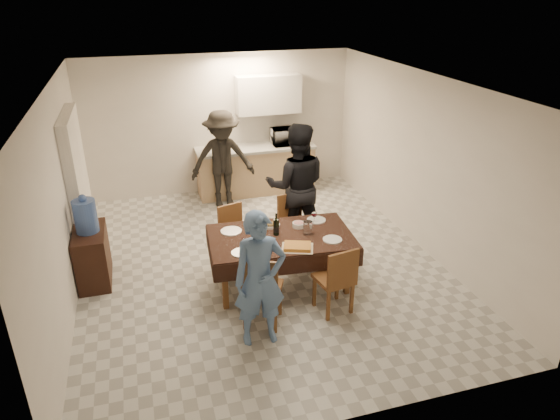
{
  "coord_description": "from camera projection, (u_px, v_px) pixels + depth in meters",
  "views": [
    {
      "loc": [
        -1.5,
        -6.12,
        3.75
      ],
      "look_at": [
        0.21,
        -0.3,
        0.96
      ],
      "focal_mm": 32.0,
      "sensor_mm": 36.0,
      "label": 1
    }
  ],
  "objects": [
    {
      "name": "console",
      "position": [
        93.0,
        256.0,
        6.72
      ],
      "size": [
        0.41,
        0.81,
        0.75
      ],
      "primitive_type": "cube",
      "color": "black",
      "rests_on": "floor"
    },
    {
      "name": "plate_far_left",
      "position": [
        231.0,
        231.0,
        6.61
      ],
      "size": [
        0.28,
        0.28,
        0.02
      ],
      "primitive_type": "cylinder",
      "color": "white",
      "rests_on": "dining_table"
    },
    {
      "name": "chair_near_left",
      "position": [
        264.0,
        284.0,
        5.71
      ],
      "size": [
        0.58,
        0.6,
        0.52
      ],
      "rotation": [
        0.0,
        0.0,
        -0.45
      ],
      "color": "brown",
      "rests_on": "floor"
    },
    {
      "name": "wall_front",
      "position": [
        348.0,
        306.0,
        4.13
      ],
      "size": [
        5.0,
        0.02,
        2.6
      ],
      "primitive_type": "cube",
      "color": "silver",
      "rests_on": "floor"
    },
    {
      "name": "savoury_tart",
      "position": [
        297.0,
        247.0,
        6.19
      ],
      "size": [
        0.47,
        0.41,
        0.05
      ],
      "primitive_type": "cube",
      "rotation": [
        0.0,
        0.0,
        -0.35
      ],
      "color": "gold",
      "rests_on": "dining_table"
    },
    {
      "name": "wine_bottle",
      "position": [
        276.0,
        224.0,
        6.47
      ],
      "size": [
        0.08,
        0.08,
        0.31
      ],
      "primitive_type": null,
      "color": "black",
      "rests_on": "dining_table"
    },
    {
      "name": "kitchen_base_cabinet",
      "position": [
        256.0,
        171.0,
        9.6
      ],
      "size": [
        2.2,
        0.6,
        0.86
      ],
      "primitive_type": "cube",
      "color": "tan",
      "rests_on": "floor"
    },
    {
      "name": "water_pitcher",
      "position": [
        308.0,
        228.0,
        6.51
      ],
      "size": [
        0.12,
        0.12,
        0.18
      ],
      "primitive_type": "cylinder",
      "color": "white",
      "rests_on": "dining_table"
    },
    {
      "name": "plate_near_left",
      "position": [
        241.0,
        253.0,
        6.09
      ],
      "size": [
        0.24,
        0.24,
        0.01
      ],
      "primitive_type": "cylinder",
      "color": "white",
      "rests_on": "dining_table"
    },
    {
      "name": "person_near",
      "position": [
        260.0,
        280.0,
        5.42
      ],
      "size": [
        0.59,
        0.4,
        1.6
      ],
      "primitive_type": "imported",
      "rotation": [
        0.0,
        0.0,
        -0.03
      ],
      "color": "#5779AD",
      "rests_on": "floor"
    },
    {
      "name": "wine_glass_a",
      "position": [
        244.0,
        244.0,
        6.11
      ],
      "size": [
        0.08,
        0.08,
        0.18
      ],
      "primitive_type": null,
      "color": "white",
      "rests_on": "dining_table"
    },
    {
      "name": "water_jug",
      "position": [
        85.0,
        216.0,
        6.47
      ],
      "size": [
        0.29,
        0.29,
        0.44
      ],
      "primitive_type": "cylinder",
      "color": "#4A70C5",
      "rests_on": "console"
    },
    {
      "name": "plate_far_right",
      "position": [
        316.0,
        220.0,
        6.92
      ],
      "size": [
        0.26,
        0.26,
        0.02
      ],
      "primitive_type": "cylinder",
      "color": "white",
      "rests_on": "dining_table"
    },
    {
      "name": "floor",
      "position": [
        260.0,
        263.0,
        7.29
      ],
      "size": [
        5.0,
        6.0,
        0.02
      ],
      "primitive_type": "cube",
      "color": "beige",
      "rests_on": "ground"
    },
    {
      "name": "chair_near_right",
      "position": [
        337.0,
        275.0,
        5.96
      ],
      "size": [
        0.48,
        0.48,
        0.49
      ],
      "rotation": [
        0.0,
        0.0,
        0.17
      ],
      "color": "brown",
      "rests_on": "floor"
    },
    {
      "name": "person_far",
      "position": [
        296.0,
        186.0,
        7.46
      ],
      "size": [
        1.09,
        0.94,
        1.92
      ],
      "primitive_type": "imported",
      "rotation": [
        0.0,
        0.0,
        2.88
      ],
      "color": "black",
      "rests_on": "floor"
    },
    {
      "name": "person_kitchen",
      "position": [
        223.0,
        159.0,
        8.84
      ],
      "size": [
        1.13,
        0.65,
        1.75
      ],
      "primitive_type": "imported",
      "color": "black",
      "rests_on": "floor"
    },
    {
      "name": "salad_bowl",
      "position": [
        298.0,
        225.0,
        6.72
      ],
      "size": [
        0.16,
        0.16,
        0.06
      ],
      "primitive_type": "cylinder",
      "color": "white",
      "rests_on": "dining_table"
    },
    {
      "name": "dining_table",
      "position": [
        281.0,
        238.0,
        6.52
      ],
      "size": [
        1.94,
        1.22,
        0.73
      ],
      "rotation": [
        0.0,
        0.0,
        -0.07
      ],
      "color": "black",
      "rests_on": "floor"
    },
    {
      "name": "wall_left",
      "position": [
        61.0,
        201.0,
        6.1
      ],
      "size": [
        0.02,
        6.0,
        2.6
      ],
      "primitive_type": "cube",
      "color": "silver",
      "rests_on": "floor"
    },
    {
      "name": "upper_cabinet",
      "position": [
        268.0,
        94.0,
        9.2
      ],
      "size": [
        1.2,
        0.34,
        0.7
      ],
      "primitive_type": "cube",
      "color": "silver",
      "rests_on": "wall_back"
    },
    {
      "name": "microwave",
      "position": [
        287.0,
        136.0,
        9.49
      ],
      "size": [
        0.56,
        0.38,
        0.31
      ],
      "primitive_type": "imported",
      "rotation": [
        0.0,
        0.0,
        3.14
      ],
      "color": "silver",
      "rests_on": "kitchen_worktop"
    },
    {
      "name": "mushroom_dish",
      "position": [
        272.0,
        226.0,
        6.73
      ],
      "size": [
        0.21,
        0.21,
        0.04
      ],
      "primitive_type": "cylinder",
      "color": "white",
      "rests_on": "dining_table"
    },
    {
      "name": "wall_right",
      "position": [
        422.0,
        163.0,
        7.39
      ],
      "size": [
        0.02,
        6.0,
        2.6
      ],
      "primitive_type": "cube",
      "color": "silver",
      "rests_on": "floor"
    },
    {
      "name": "ceiling",
      "position": [
        257.0,
        83.0,
        6.2
      ],
      "size": [
        5.0,
        6.0,
        0.02
      ],
      "primitive_type": "cube",
      "color": "white",
      "rests_on": "wall_back"
    },
    {
      "name": "stub_partition",
      "position": [
        78.0,
        185.0,
        7.28
      ],
      "size": [
        0.15,
        1.4,
        2.1
      ],
      "primitive_type": "cube",
      "color": "white",
      "rests_on": "floor"
    },
    {
      "name": "kitchen_worktop",
      "position": [
        255.0,
        148.0,
        9.41
      ],
      "size": [
        2.24,
        0.64,
        0.05
      ],
      "primitive_type": "cube",
      "color": "#A1A19C",
      "rests_on": "kitchen_base_cabinet"
    },
    {
      "name": "wine_glass_c",
      "position": [
        260.0,
        222.0,
        6.68
      ],
      "size": [
        0.08,
        0.08,
        0.17
      ],
      "primitive_type": null,
      "color": "white",
      "rests_on": "dining_table"
    },
    {
      "name": "chair_far_left",
      "position": [
        237.0,
        232.0,
        7.06
      ],
      "size": [
        0.48,
        0.48,
        0.46
      ],
      "rotation": [
        0.0,
        0.0,
        3.42
      ],
      "color": "brown",
      "rests_on": "floor"
    },
    {
      "name": "wall_back",
      "position": [
        220.0,
        125.0,
        9.36
      ],
      "size": [
        5.0,
        0.02,
        2.6
      ],
      "primitive_type": "cube",
      "color": "silver",
      "rests_on": "floor"
    },
    {
      "name": "chair_far_right",
      "position": [
        298.0,
        222.0,
        7.27
      ],
      "size": [
        0.49,
        0.49,
        0.49
      ],
      "rotation": [
        0.0,
        0.0,
        3.36
      ],
      "color": "brown",
      "rests_on": "floor"
    },
    {
      "name": "wine_glass_b",
      "position": [
        314.0,
        217.0,
        6.83
      ],
      "size": [
        0.08,
        0.08,
        0.17
      ],
      "primitive_type": null,
      "color": "white",
      "rests_on": "dining_table"
    },
    {
      "name": "plate_near_right",
      "position": [
        332.0,
        240.0,
        6.39
      ],
      "size": [
        0.25,
        0.25,
        0.01
      ],
      "primitive_type": "cylinder",
      "color": "white",
      "rests_on": "dining_table"
    }
  ]
}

